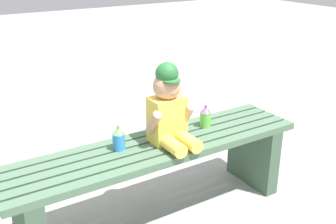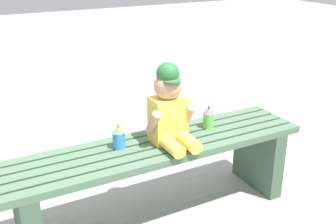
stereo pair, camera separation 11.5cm
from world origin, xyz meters
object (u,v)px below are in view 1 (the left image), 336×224
Objects in this scene: park_bench at (158,169)px; sippy_cup_left at (119,138)px; sippy_cup_right at (205,116)px; child_figure at (169,109)px.

park_bench is 12.53× the size of sippy_cup_left.
sippy_cup_right reaches higher than park_bench.
sippy_cup_left is at bearing 165.63° from park_bench.
park_bench is 12.53× the size of sippy_cup_right.
sippy_cup_right is (0.52, 0.00, 0.00)m from sippy_cup_left.
child_figure is 0.28m from sippy_cup_left.
sippy_cup_right is at bearing 12.44° from child_figure.
child_figure is 3.26× the size of sippy_cup_right.
sippy_cup_right is at bearing 0.00° from sippy_cup_left.
child_figure is (0.06, -0.01, 0.32)m from park_bench.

